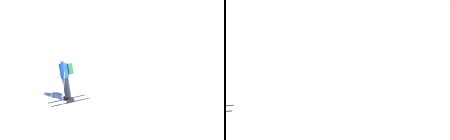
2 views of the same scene
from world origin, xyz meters
TOP-DOWN VIEW (x-y plane):
  - ground_plane at (0.00, 0.00)m, footprint 300.00×300.00m
  - skier at (-0.24, -0.05)m, footprint 1.47×1.73m

SIDE VIEW (x-z plane):
  - ground_plane at x=0.00m, z-range 0.00..0.00m
  - skier at x=-0.24m, z-range 0.08..1.82m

